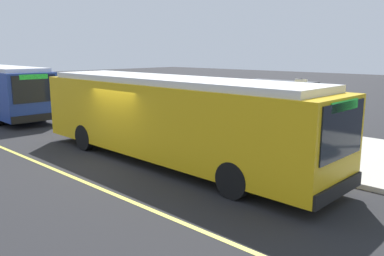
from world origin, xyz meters
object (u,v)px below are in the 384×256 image
(pedestrian_commuter, at_px, (249,126))
(waiting_bench, at_px, (282,131))
(transit_bus_main, at_px, (169,116))
(route_sign_post, at_px, (300,109))

(pedestrian_commuter, bearing_deg, waiting_bench, 87.77)
(transit_bus_main, bearing_deg, waiting_bench, 72.05)
(waiting_bench, distance_m, route_sign_post, 3.35)
(waiting_bench, distance_m, pedestrian_commuter, 2.25)
(route_sign_post, bearing_deg, waiting_bench, 130.42)
(waiting_bench, xyz_separation_m, route_sign_post, (1.99, -2.34, 1.32))
(route_sign_post, relative_size, pedestrian_commuter, 1.66)
(waiting_bench, relative_size, pedestrian_commuter, 0.95)
(route_sign_post, bearing_deg, transit_bus_main, -145.24)
(transit_bus_main, xyz_separation_m, route_sign_post, (3.55, 2.46, 0.34))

